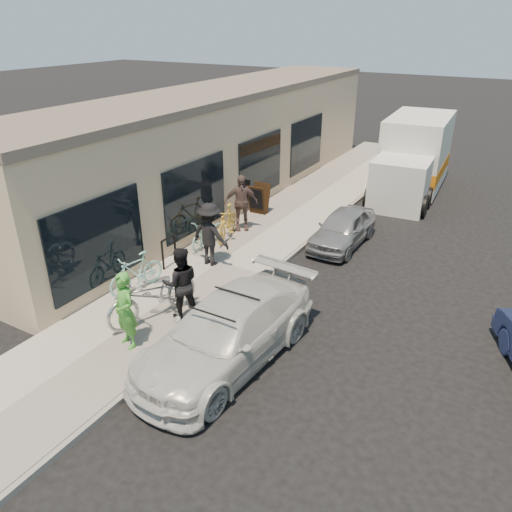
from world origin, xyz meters
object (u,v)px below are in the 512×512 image
at_px(sedan_white, 227,332).
at_px(bystander_b, 241,203).
at_px(woman_rider, 125,310).
at_px(cruiser_bike_b, 208,233).
at_px(man_standing, 181,283).
at_px(bike_rack, 169,248).
at_px(sedan_silver, 343,228).
at_px(moving_truck, 413,160).
at_px(bystander_a, 210,234).
at_px(cruiser_bike_a, 136,272).
at_px(tandem_bike, 153,295).
at_px(cruiser_bike_c, 227,222).
at_px(sandwich_board, 259,199).

distance_m(sedan_white, bystander_b, 6.84).
distance_m(woman_rider, cruiser_bike_b, 5.38).
xyz_separation_m(man_standing, cruiser_bike_b, (-1.83, 3.63, -0.46)).
height_order(bike_rack, cruiser_bike_b, bike_rack).
bearing_deg(sedan_silver, moving_truck, 86.64).
relative_size(bike_rack, bystander_a, 0.48).
bearing_deg(bystander_a, cruiser_bike_a, 73.79).
bearing_deg(tandem_bike, sedan_silver, 88.48).
relative_size(man_standing, bystander_a, 0.96).
bearing_deg(bike_rack, tandem_bike, -58.15).
height_order(woman_rider, cruiser_bike_b, woman_rider).
distance_m(bike_rack, bystander_b, 3.37).
relative_size(sedan_silver, cruiser_bike_a, 1.99).
relative_size(woman_rider, bystander_b, 0.93).
bearing_deg(cruiser_bike_a, bystander_a, 81.29).
xyz_separation_m(moving_truck, bystander_b, (-3.67, -7.39, -0.24)).
xyz_separation_m(moving_truck, woman_rider, (-2.34, -14.15, -0.30)).
relative_size(sedan_silver, woman_rider, 1.90).
bearing_deg(woman_rider, sedan_white, 39.60).
relative_size(sedan_white, tandem_bike, 2.05).
bearing_deg(tandem_bike, sedan_white, 9.21).
xyz_separation_m(sedan_silver, bystander_a, (-2.63, -3.44, 0.50)).
height_order(moving_truck, cruiser_bike_a, moving_truck).
bearing_deg(moving_truck, bystander_b, -120.44).
xyz_separation_m(sedan_silver, tandem_bike, (-2.13, -6.48, 0.22)).
bearing_deg(bike_rack, sedan_white, -35.63).
bearing_deg(bike_rack, cruiser_bike_c, 82.03).
bearing_deg(sandwich_board, cruiser_bike_b, -90.69).
distance_m(cruiser_bike_b, bystander_a, 1.38).
relative_size(bike_rack, tandem_bike, 0.37).
bearing_deg(tandem_bike, bystander_a, 116.12).
height_order(sandwich_board, tandem_bike, tandem_bike).
bearing_deg(sedan_white, sedan_silver, 95.30).
xyz_separation_m(bike_rack, bystander_a, (0.95, 0.69, 0.38)).
distance_m(bike_rack, tandem_bike, 2.76).
bearing_deg(sandwich_board, woman_rider, -80.99).
bearing_deg(man_standing, bystander_b, -114.80).
distance_m(sedan_silver, cruiser_bike_a, 6.60).
distance_m(sedan_silver, cruiser_bike_b, 4.22).
bearing_deg(cruiser_bike_c, woman_rider, -92.61).
distance_m(sedan_silver, tandem_bike, 6.83).
relative_size(bike_rack, sedan_silver, 0.27).
xyz_separation_m(man_standing, bystander_a, (-1.01, 2.63, 0.03)).
distance_m(woman_rider, cruiser_bike_c, 6.05).
xyz_separation_m(moving_truck, tandem_bike, (-2.55, -13.06, -0.54)).
height_order(man_standing, cruiser_bike_a, man_standing).
bearing_deg(cruiser_bike_c, man_standing, -85.00).
xyz_separation_m(cruiser_bike_a, cruiser_bike_b, (-0.02, 3.20, -0.07)).
bearing_deg(sedan_white, woman_rider, -153.87).
relative_size(sedan_silver, tandem_bike, 1.38).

